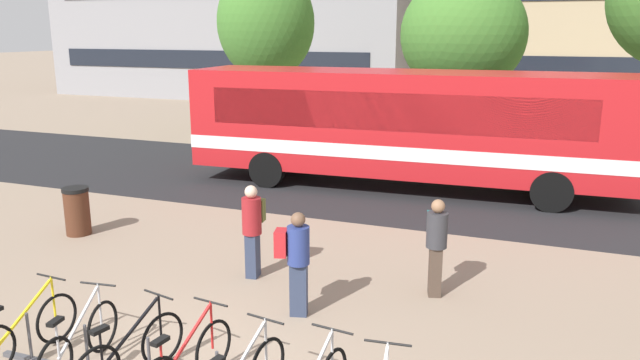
{
  "coord_description": "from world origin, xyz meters",
  "views": [
    {
      "loc": [
        4.13,
        -5.47,
        4.26
      ],
      "look_at": [
        0.16,
        4.78,
        1.55
      ],
      "focal_mm": 34.13,
      "sensor_mm": 36.0,
      "label": 1
    }
  ],
  "objects_px": {
    "parked_bicycle_yellow_0": "(26,332)",
    "trash_bin": "(77,211)",
    "commuter_teal_pack_2": "(436,240)",
    "street_tree_1": "(266,23)",
    "commuter_olive_pack_0": "(253,225)",
    "commuter_red_pack_1": "(296,257)",
    "city_bus": "(411,125)",
    "street_tree_0": "(463,34)",
    "parked_bicycle_silver_1": "(80,343)",
    "parked_bicycle_black_2": "(131,353)"
  },
  "relations": [
    {
      "from": "commuter_olive_pack_0",
      "to": "street_tree_1",
      "type": "bearing_deg",
      "value": -162.1
    },
    {
      "from": "parked_bicycle_silver_1",
      "to": "street_tree_1",
      "type": "bearing_deg",
      "value": 10.69
    },
    {
      "from": "commuter_olive_pack_0",
      "to": "parked_bicycle_yellow_0",
      "type": "bearing_deg",
      "value": -29.69
    },
    {
      "from": "city_bus",
      "to": "commuter_olive_pack_0",
      "type": "xyz_separation_m",
      "value": [
        -1.16,
        -7.15,
        -0.82
      ]
    },
    {
      "from": "commuter_olive_pack_0",
      "to": "street_tree_1",
      "type": "xyz_separation_m",
      "value": [
        -6.7,
        14.38,
        3.6
      ]
    },
    {
      "from": "commuter_teal_pack_2",
      "to": "trash_bin",
      "type": "relative_size",
      "value": 1.59
    },
    {
      "from": "commuter_teal_pack_2",
      "to": "street_tree_1",
      "type": "distance_m",
      "value": 17.48
    },
    {
      "from": "city_bus",
      "to": "trash_bin",
      "type": "bearing_deg",
      "value": -134.06
    },
    {
      "from": "city_bus",
      "to": "parked_bicycle_yellow_0",
      "type": "xyz_separation_m",
      "value": [
        -2.66,
        -10.76,
        -1.39
      ]
    },
    {
      "from": "city_bus",
      "to": "parked_bicycle_silver_1",
      "type": "height_order",
      "value": "city_bus"
    },
    {
      "from": "parked_bicycle_yellow_0",
      "to": "commuter_teal_pack_2",
      "type": "height_order",
      "value": "commuter_teal_pack_2"
    },
    {
      "from": "city_bus",
      "to": "parked_bicycle_black_2",
      "type": "relative_size",
      "value": 7.16
    },
    {
      "from": "street_tree_0",
      "to": "street_tree_1",
      "type": "height_order",
      "value": "street_tree_1"
    },
    {
      "from": "city_bus",
      "to": "street_tree_0",
      "type": "xyz_separation_m",
      "value": [
        0.3,
        6.65,
        2.35
      ]
    },
    {
      "from": "parked_bicycle_black_2",
      "to": "trash_bin",
      "type": "bearing_deg",
      "value": 60.46
    },
    {
      "from": "commuter_teal_pack_2",
      "to": "trash_bin",
      "type": "bearing_deg",
      "value": -107.97
    },
    {
      "from": "trash_bin",
      "to": "street_tree_0",
      "type": "bearing_deg",
      "value": 65.32
    },
    {
      "from": "parked_bicycle_black_2",
      "to": "commuter_teal_pack_2",
      "type": "distance_m",
      "value": 5.0
    },
    {
      "from": "commuter_red_pack_1",
      "to": "trash_bin",
      "type": "relative_size",
      "value": 1.6
    },
    {
      "from": "commuter_teal_pack_2",
      "to": "commuter_red_pack_1",
      "type": "bearing_deg",
      "value": -66.04
    },
    {
      "from": "parked_bicycle_black_2",
      "to": "parked_bicycle_yellow_0",
      "type": "bearing_deg",
      "value": 104.67
    },
    {
      "from": "parked_bicycle_yellow_0",
      "to": "street_tree_0",
      "type": "relative_size",
      "value": 0.27
    },
    {
      "from": "city_bus",
      "to": "commuter_red_pack_1",
      "type": "bearing_deg",
      "value": -91.41
    },
    {
      "from": "parked_bicycle_yellow_0",
      "to": "trash_bin",
      "type": "bearing_deg",
      "value": 38.78
    },
    {
      "from": "commuter_red_pack_1",
      "to": "commuter_teal_pack_2",
      "type": "distance_m",
      "value": 2.38
    },
    {
      "from": "parked_bicycle_yellow_0",
      "to": "commuter_teal_pack_2",
      "type": "bearing_deg",
      "value": -45.87
    },
    {
      "from": "parked_bicycle_yellow_0",
      "to": "commuter_red_pack_1",
      "type": "height_order",
      "value": "commuter_red_pack_1"
    },
    {
      "from": "commuter_red_pack_1",
      "to": "commuter_teal_pack_2",
      "type": "xyz_separation_m",
      "value": [
        1.83,
        1.52,
        -0.0
      ]
    },
    {
      "from": "parked_bicycle_silver_1",
      "to": "commuter_olive_pack_0",
      "type": "bearing_deg",
      "value": -18.19
    },
    {
      "from": "city_bus",
      "to": "commuter_olive_pack_0",
      "type": "bearing_deg",
      "value": -101.69
    },
    {
      "from": "parked_bicycle_yellow_0",
      "to": "commuter_red_pack_1",
      "type": "distance_m",
      "value": 3.8
    },
    {
      "from": "commuter_red_pack_1",
      "to": "street_tree_1",
      "type": "xyz_separation_m",
      "value": [
        -8.01,
        15.5,
        3.61
      ]
    },
    {
      "from": "parked_bicycle_yellow_0",
      "to": "parked_bicycle_black_2",
      "type": "height_order",
      "value": "same"
    },
    {
      "from": "city_bus",
      "to": "parked_bicycle_yellow_0",
      "type": "distance_m",
      "value": 11.17
    },
    {
      "from": "parked_bicycle_yellow_0",
      "to": "street_tree_1",
      "type": "xyz_separation_m",
      "value": [
        -5.19,
        17.99,
        4.18
      ]
    },
    {
      "from": "parked_bicycle_black_2",
      "to": "trash_bin",
      "type": "distance_m",
      "value": 6.34
    },
    {
      "from": "parked_bicycle_yellow_0",
      "to": "parked_bicycle_silver_1",
      "type": "height_order",
      "value": "same"
    },
    {
      "from": "parked_bicycle_silver_1",
      "to": "commuter_olive_pack_0",
      "type": "xyz_separation_m",
      "value": [
        0.65,
        3.57,
        0.57
      ]
    },
    {
      "from": "city_bus",
      "to": "street_tree_1",
      "type": "relative_size",
      "value": 1.75
    },
    {
      "from": "commuter_teal_pack_2",
      "to": "street_tree_0",
      "type": "height_order",
      "value": "street_tree_0"
    },
    {
      "from": "commuter_teal_pack_2",
      "to": "street_tree_1",
      "type": "height_order",
      "value": "street_tree_1"
    },
    {
      "from": "street_tree_1",
      "to": "commuter_olive_pack_0",
      "type": "bearing_deg",
      "value": -65.01
    },
    {
      "from": "commuter_red_pack_1",
      "to": "street_tree_1",
      "type": "distance_m",
      "value": 17.82
    },
    {
      "from": "trash_bin",
      "to": "street_tree_1",
      "type": "relative_size",
      "value": 0.15
    },
    {
      "from": "trash_bin",
      "to": "street_tree_0",
      "type": "relative_size",
      "value": 0.16
    },
    {
      "from": "parked_bicycle_black_2",
      "to": "commuter_red_pack_1",
      "type": "bearing_deg",
      "value": -13.37
    },
    {
      "from": "parked_bicycle_yellow_0",
      "to": "commuter_olive_pack_0",
      "type": "distance_m",
      "value": 3.96
    },
    {
      "from": "street_tree_0",
      "to": "street_tree_1",
      "type": "xyz_separation_m",
      "value": [
        -8.15,
        0.58,
        0.43
      ]
    },
    {
      "from": "commuter_teal_pack_2",
      "to": "trash_bin",
      "type": "height_order",
      "value": "commuter_teal_pack_2"
    },
    {
      "from": "commuter_olive_pack_0",
      "to": "commuter_teal_pack_2",
      "type": "height_order",
      "value": "commuter_olive_pack_0"
    }
  ]
}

